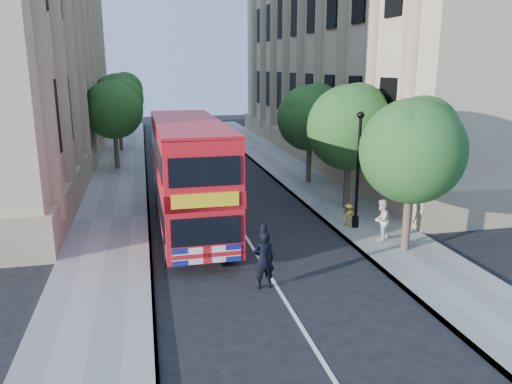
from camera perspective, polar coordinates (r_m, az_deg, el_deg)
ground at (r=16.11m, az=3.29°, el=-12.19°), size 120.00×120.00×0.00m
pavement_right at (r=26.74m, az=9.29°, el=-1.34°), size 3.50×80.00×0.12m
pavement_left at (r=24.94m, az=-16.09°, el=-2.87°), size 3.50×80.00×0.12m
building_right at (r=41.88m, az=13.08°, el=16.42°), size 12.00×38.00×18.00m
tree_right_near at (r=19.78m, az=17.54°, el=5.11°), size 4.00×4.00×6.08m
tree_right_mid at (r=25.08m, az=10.71°, el=7.78°), size 4.20×4.20×6.37m
tree_right_far at (r=30.66m, az=6.25°, el=8.84°), size 4.00×4.00×6.15m
tree_left_far at (r=36.04m, az=-15.92°, el=9.39°), size 4.00×4.00×6.30m
tree_left_back at (r=43.99m, az=-15.44°, el=10.56°), size 4.20×4.20×6.65m
lamp_post at (r=22.30m, az=11.55°, el=1.91°), size 0.32×0.32×5.16m
double_decker_bus at (r=21.86m, az=-7.62°, el=2.22°), size 2.90×10.44×4.80m
box_van at (r=30.17m, az=-8.22°, el=3.10°), size 2.51×5.19×2.87m
police_constable at (r=16.49m, az=0.89°, el=-7.78°), size 0.73×0.49×1.97m
woman_pedestrian at (r=21.26m, az=14.13°, el=-3.10°), size 1.06×1.04×1.73m
child_a at (r=23.00m, az=10.56°, el=-2.41°), size 0.69×0.46×1.09m
child_b at (r=22.98m, az=10.51°, el=-2.54°), size 0.75×0.64×1.00m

